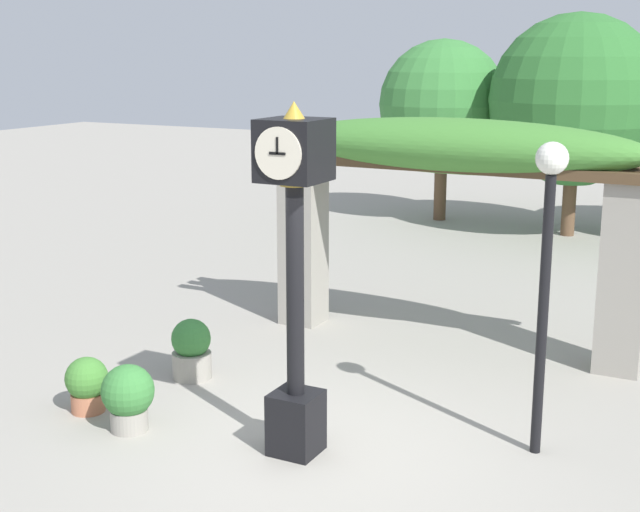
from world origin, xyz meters
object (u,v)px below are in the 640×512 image
object	(u,v)px
potted_plant_far_left	(128,396)
lamp_post	(547,240)
potted_plant_near_left	(87,383)
potted_plant_near_right	(191,349)
pedestal_clock	(295,264)

from	to	relation	value
potted_plant_far_left	lamp_post	size ratio (longest dim) A/B	0.23
potted_plant_near_left	potted_plant_near_right	world-z (taller)	potted_plant_near_right
pedestal_clock	potted_plant_far_left	xyz separation A→B (m)	(-1.76, -0.34, -1.50)
pedestal_clock	potted_plant_near_right	world-z (taller)	pedestal_clock
potted_plant_far_left	lamp_post	distance (m)	4.42
lamp_post	potted_plant_near_left	bearing A→B (deg)	-164.73
potted_plant_near_right	lamp_post	xyz separation A→B (m)	(4.11, -0.11, 1.74)
potted_plant_near_right	lamp_post	bearing A→B (deg)	-1.53
potted_plant_near_left	lamp_post	size ratio (longest dim) A/B	0.20
pedestal_clock	lamp_post	distance (m)	2.32
potted_plant_near_right	potted_plant_far_left	xyz separation A→B (m)	(0.30, -1.52, 0.02)
potted_plant_near_left	potted_plant_near_right	distance (m)	1.40
potted_plant_far_left	potted_plant_near_right	bearing A→B (deg)	101.23
pedestal_clock	lamp_post	xyz separation A→B (m)	(2.05, 1.07, 0.22)
pedestal_clock	potted_plant_near_left	world-z (taller)	pedestal_clock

